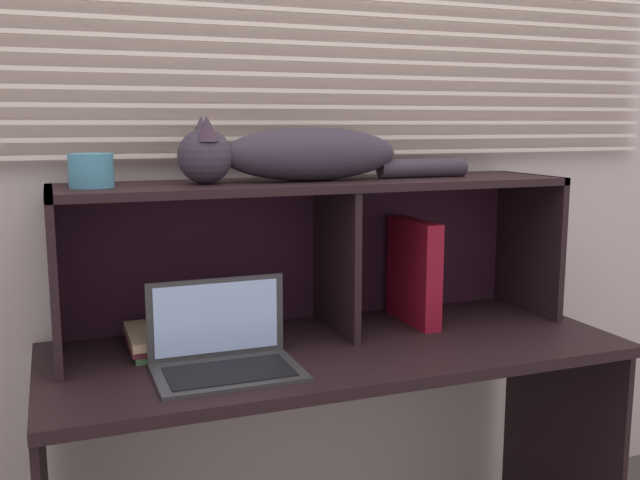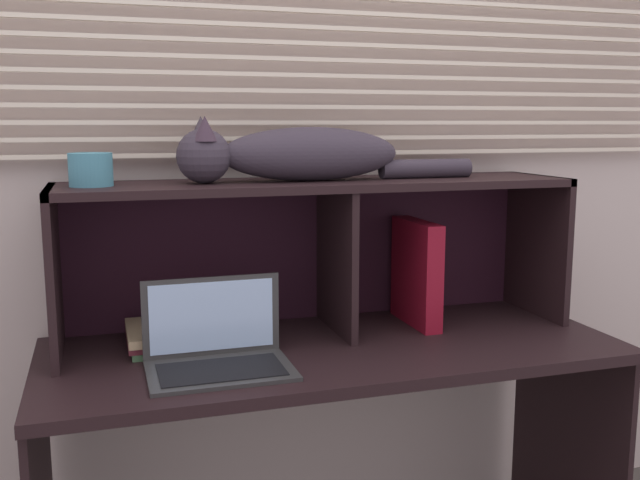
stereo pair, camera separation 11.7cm
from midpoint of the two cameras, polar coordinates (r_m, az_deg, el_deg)
name	(u,v)px [view 2 (the right image)]	position (r m, az deg, el deg)	size (l,w,h in m)	color
back_panel_with_blinds	(299,140)	(2.19, -0.16, 7.95)	(4.40, 0.08, 2.50)	beige
desk	(334,391)	(1.99, 2.86, -11.99)	(1.54, 0.62, 0.72)	black
hutch_shelf_unit	(318,224)	(2.03, 1.51, 1.25)	(1.43, 0.34, 0.43)	black
cat	(294,154)	(1.96, -0.34, 6.85)	(0.85, 0.16, 0.18)	#38303C
laptop	(217,350)	(1.77, -6.31, -8.77)	(0.35, 0.23, 0.21)	#343434
binder_upright	(416,273)	(2.14, 9.26, -2.59)	(0.05, 0.25, 0.31)	maroon
book_stack	(165,336)	(1.97, -10.57, -7.53)	(0.20, 0.25, 0.06)	#456D47
small_basket	(91,170)	(1.88, -16.13, 5.41)	(0.11, 0.11, 0.08)	teal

